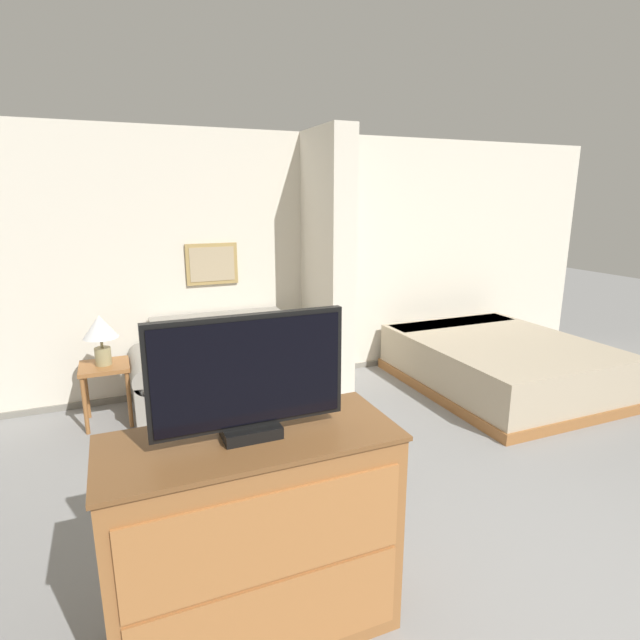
# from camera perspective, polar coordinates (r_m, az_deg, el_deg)

# --- Properties ---
(wall_back) EXTENTS (7.67, 0.16, 2.60)m
(wall_back) POSITION_cam_1_polar(r_m,az_deg,el_deg) (5.43, -1.91, 6.82)
(wall_back) COLOR silver
(wall_back) RESTS_ON ground_plane
(wall_partition_pillar) EXTENTS (0.24, 0.85, 2.60)m
(wall_partition_pillar) POSITION_cam_1_polar(r_m,az_deg,el_deg) (5.01, 0.79, 6.29)
(wall_partition_pillar) COLOR silver
(wall_partition_pillar) RESTS_ON ground_plane
(couch) EXTENTS (1.72, 0.84, 0.83)m
(couch) POSITION_cam_1_polar(r_m,az_deg,el_deg) (4.93, -10.75, -5.92)
(couch) COLOR gray
(couch) RESTS_ON ground_plane
(coffee_table) EXTENTS (0.69, 0.55, 0.40)m
(coffee_table) POSITION_cam_1_polar(r_m,az_deg,el_deg) (3.93, -6.06, -10.48)
(coffee_table) COLOR #996033
(coffee_table) RESTS_ON ground_plane
(side_table) EXTENTS (0.41, 0.41, 0.54)m
(side_table) POSITION_cam_1_polar(r_m,az_deg,el_deg) (4.78, -23.34, -5.83)
(side_table) COLOR #996033
(side_table) RESTS_ON ground_plane
(table_lamp) EXTENTS (0.29, 0.29, 0.44)m
(table_lamp) POSITION_cam_1_polar(r_m,az_deg,el_deg) (4.67, -23.81, -1.14)
(table_lamp) COLOR tan
(table_lamp) RESTS_ON side_table
(tv_dresser) EXTENTS (1.25, 0.54, 0.99)m
(tv_dresser) POSITION_cam_1_polar(r_m,az_deg,el_deg) (2.44, -7.44, -23.44)
(tv_dresser) COLOR #996033
(tv_dresser) RESTS_ON ground_plane
(tv) EXTENTS (0.81, 0.16, 0.53)m
(tv) POSITION_cam_1_polar(r_m,az_deg,el_deg) (2.07, -8.11, -6.51)
(tv) COLOR black
(tv) RESTS_ON tv_dresser
(bed) EXTENTS (1.73, 2.12, 0.52)m
(bed) POSITION_cam_1_polar(r_m,az_deg,el_deg) (5.61, 19.72, -4.60)
(bed) COLOR #996033
(bed) RESTS_ON ground_plane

